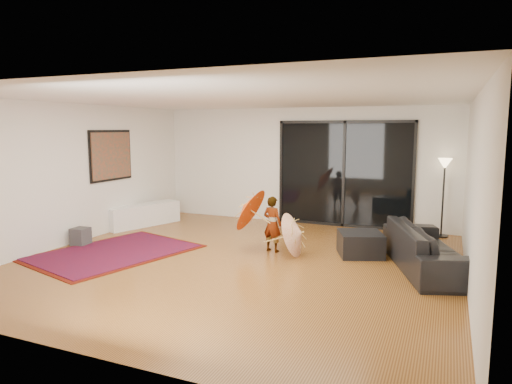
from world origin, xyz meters
The scene contains 17 objects.
floor centered at (0.00, 0.00, 0.00)m, with size 7.00×7.00×0.00m, color #935E28.
ceiling centered at (0.00, 0.00, 2.70)m, with size 7.00×7.00×0.00m, color white.
wall_back centered at (0.00, 3.50, 1.35)m, with size 7.00×7.00×0.00m, color silver.
wall_front centered at (0.00, -3.50, 1.35)m, with size 7.00×7.00×0.00m, color silver.
wall_left centered at (-3.50, 0.00, 1.35)m, with size 7.00×7.00×0.00m, color silver.
wall_right centered at (3.50, 0.00, 1.35)m, with size 7.00×7.00×0.00m, color silver.
sliding_door centered at (1.00, 3.47, 1.20)m, with size 3.06×0.07×2.40m.
painting centered at (-3.46, 1.00, 1.65)m, with size 0.04×1.28×1.08m.
media_console centered at (-3.25, 1.74, 0.25)m, with size 0.45×1.78×0.49m, color white.
speaker centered at (-3.25, -0.21, 0.17)m, with size 0.30×0.30×0.34m, color #424244.
persian_rug centered at (-2.30, -0.40, 0.01)m, with size 2.65×3.19×0.02m.
sofa centered at (2.95, 0.80, 0.35)m, with size 2.38×0.93×0.70m, color black.
ottoman centered at (1.81, 1.18, 0.21)m, with size 0.73×0.73×0.41m, color black.
floor_lamp centered at (3.10, 3.25, 1.28)m, with size 0.28×0.28×1.62m.
child centered at (0.29, 0.83, 0.51)m, with size 0.37×0.24×1.01m, color #999999.
parasol_orange centered at (-0.26, 0.78, 0.73)m, with size 0.56×0.86×0.88m.
parasol_white centered at (0.89, 0.68, 0.50)m, with size 0.53×0.79×0.88m.
Camera 1 is at (3.18, -6.74, 2.22)m, focal length 32.00 mm.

